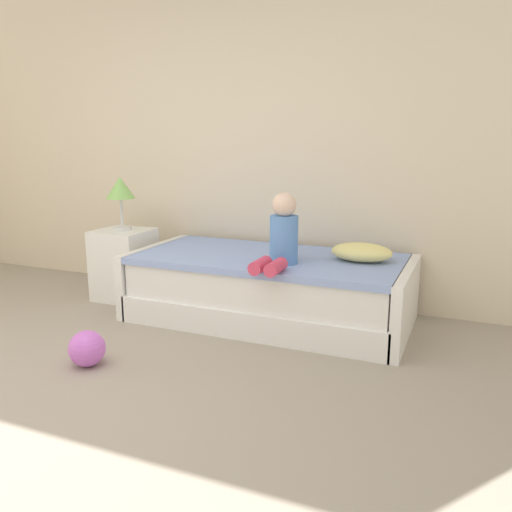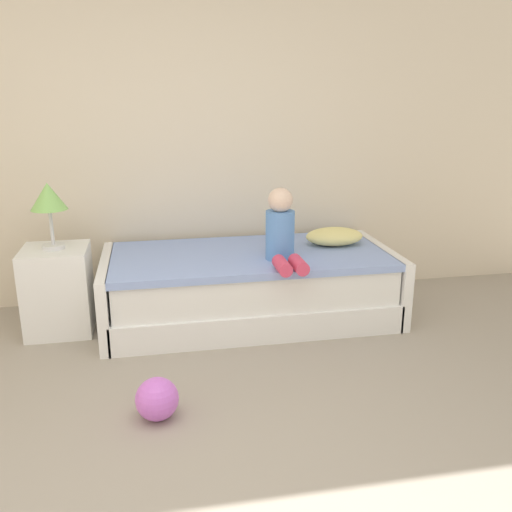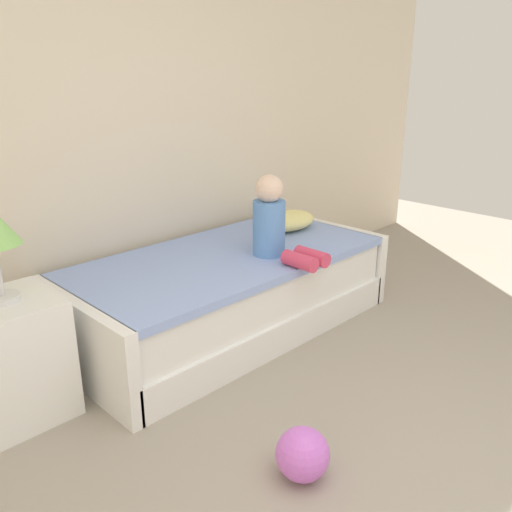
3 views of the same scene
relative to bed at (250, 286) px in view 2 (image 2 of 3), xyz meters
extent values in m
cube|color=beige|center=(-0.62, 0.60, 1.20)|extent=(7.20, 0.10, 2.90)
cube|color=white|center=(0.00, 0.00, -0.15)|extent=(2.00, 1.00, 0.20)
cube|color=white|center=(0.00, 0.00, 0.08)|extent=(1.94, 0.94, 0.25)
cube|color=#8CA5E0|center=(0.00, 0.00, 0.23)|extent=(1.98, 0.98, 0.05)
cube|color=white|center=(-1.02, 0.00, 0.00)|extent=(0.07, 1.00, 0.50)
cube|color=white|center=(1.02, 0.00, 0.00)|extent=(0.07, 1.00, 0.50)
cube|color=white|center=(-1.35, 0.02, 0.05)|extent=(0.44, 0.44, 0.60)
cylinder|color=silver|center=(-1.35, 0.02, 0.37)|extent=(0.15, 0.15, 0.03)
cylinder|color=silver|center=(-1.35, 0.02, 0.50)|extent=(0.02, 0.02, 0.24)
cone|color=#8CCC66|center=(-1.35, 0.02, 0.71)|extent=(0.24, 0.24, 0.18)
cylinder|color=#598CD1|center=(0.18, -0.18, 0.42)|extent=(0.20, 0.20, 0.34)
sphere|color=beige|center=(0.18, -0.18, 0.67)|extent=(0.17, 0.17, 0.17)
cylinder|color=#D83F60|center=(0.13, -0.48, 0.30)|extent=(0.09, 0.22, 0.09)
cylinder|color=#D83F60|center=(0.24, -0.48, 0.30)|extent=(0.09, 0.22, 0.09)
ellipsoid|color=#F2E58C|center=(0.68, 0.10, 0.32)|extent=(0.44, 0.30, 0.13)
sphere|color=#CC66D8|center=(-0.71, -1.23, -0.13)|extent=(0.22, 0.22, 0.22)
camera|label=1|loc=(1.41, -3.59, 1.13)|focal=36.86mm
camera|label=2|loc=(-0.68, -3.77, 1.38)|focal=38.65mm
camera|label=3|loc=(-2.11, -2.36, 1.35)|focal=37.53mm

